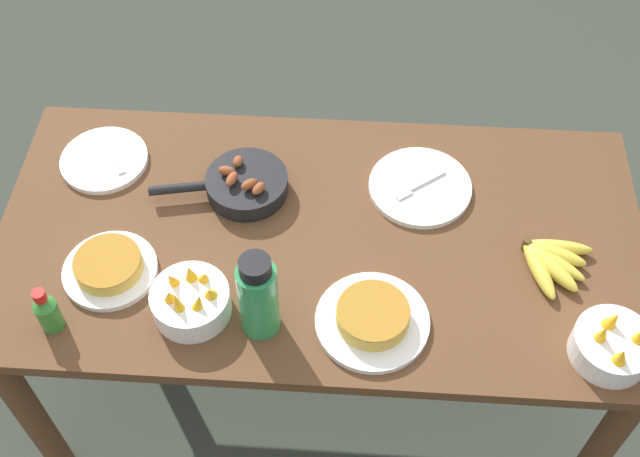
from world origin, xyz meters
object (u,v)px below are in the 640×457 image
object	(u,v)px
banana_bunch	(550,260)
hot_sauce_bottle	(47,311)
fruit_bowl_citrus	(612,345)
frittata_plate_center	(109,267)
water_bottle	(258,296)
skillet	(244,184)
fruit_bowl_mango	(191,301)
empty_plate_far_left	(104,160)
frittata_plate_side	(373,318)
empty_plate_near_front	(420,187)

from	to	relation	value
banana_bunch	hot_sauce_bottle	bearing A→B (deg)	-168.09
fruit_bowl_citrus	frittata_plate_center	bearing A→B (deg)	172.76
water_bottle	fruit_bowl_citrus	bearing A→B (deg)	-2.08
skillet	fruit_bowl_citrus	xyz separation A→B (m)	(0.85, -0.41, 0.01)
frittata_plate_center	fruit_bowl_mango	world-z (taller)	fruit_bowl_mango
empty_plate_far_left	fruit_bowl_mango	xyz separation A→B (m)	(0.30, -0.44, 0.03)
hot_sauce_bottle	banana_bunch	bearing A→B (deg)	11.91
skillet	hot_sauce_bottle	bearing A→B (deg)	36.25
frittata_plate_center	frittata_plate_side	size ratio (longest dim) A/B	0.86
hot_sauce_bottle	fruit_bowl_citrus	bearing A→B (deg)	0.22
banana_bunch	water_bottle	distance (m)	0.70
frittata_plate_center	frittata_plate_side	xyz separation A→B (m)	(0.62, -0.10, 0.00)
banana_bunch	empty_plate_far_left	xyz separation A→B (m)	(-1.13, 0.26, -0.01)
frittata_plate_side	fruit_bowl_citrus	world-z (taller)	fruit_bowl_citrus
water_bottle	hot_sauce_bottle	xyz separation A→B (m)	(-0.47, -0.03, -0.06)
empty_plate_near_front	empty_plate_far_left	size ratio (longest dim) A/B	1.15
banana_bunch	fruit_bowl_citrus	size ratio (longest dim) A/B	1.04
frittata_plate_side	water_bottle	distance (m)	0.27
banana_bunch	fruit_bowl_mango	xyz separation A→B (m)	(-0.83, -0.18, 0.02)
banana_bunch	fruit_bowl_mango	bearing A→B (deg)	-167.68
empty_plate_near_front	hot_sauce_bottle	bearing A→B (deg)	-151.25
water_bottle	hot_sauce_bottle	world-z (taller)	water_bottle
skillet	frittata_plate_center	world-z (taller)	skillet
frittata_plate_side	hot_sauce_bottle	xyz separation A→B (m)	(-0.72, -0.05, 0.03)
fruit_bowl_mango	frittata_plate_center	bearing A→B (deg)	156.67
banana_bunch	frittata_plate_side	xyz separation A→B (m)	(-0.42, -0.19, 0.00)
frittata_plate_side	hot_sauce_bottle	world-z (taller)	hot_sauce_bottle
empty_plate_near_front	fruit_bowl_citrus	distance (m)	0.61
banana_bunch	hot_sauce_bottle	world-z (taller)	hot_sauce_bottle
skillet	hot_sauce_bottle	world-z (taller)	hot_sauce_bottle
fruit_bowl_mango	skillet	bearing A→B (deg)	77.93
skillet	empty_plate_near_front	world-z (taller)	skillet
fruit_bowl_citrus	hot_sauce_bottle	bearing A→B (deg)	-179.78
skillet	frittata_plate_side	size ratio (longest dim) A/B	1.34
empty_plate_far_left	fruit_bowl_mango	world-z (taller)	fruit_bowl_mango
skillet	empty_plate_far_left	distance (m)	0.39
fruit_bowl_mango	water_bottle	size ratio (longest dim) A/B	0.74
frittata_plate_center	fruit_bowl_citrus	size ratio (longest dim) A/B	1.28
frittata_plate_center	empty_plate_far_left	xyz separation A→B (m)	(-0.09, 0.34, -0.01)
skillet	frittata_plate_side	distance (m)	0.50
banana_bunch	water_bottle	xyz separation A→B (m)	(-0.66, -0.21, 0.10)
empty_plate_near_front	hot_sauce_bottle	distance (m)	0.95
empty_plate_far_left	fruit_bowl_citrus	size ratio (longest dim) A/B	1.31
fruit_bowl_mango	hot_sauce_bottle	bearing A→B (deg)	-169.19
empty_plate_near_front	empty_plate_far_left	bearing A→B (deg)	177.23
empty_plate_far_left	fruit_bowl_citrus	distance (m)	1.32
empty_plate_near_front	water_bottle	xyz separation A→B (m)	(-0.36, -0.42, 0.11)
skillet	water_bottle	distance (m)	0.40
water_bottle	hot_sauce_bottle	size ratio (longest dim) A/B	1.83
frittata_plate_center	empty_plate_near_front	xyz separation A→B (m)	(0.73, 0.31, -0.01)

